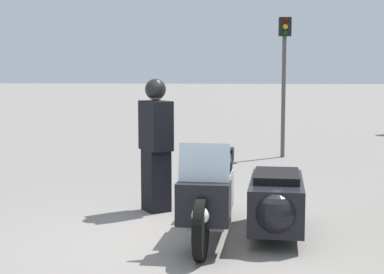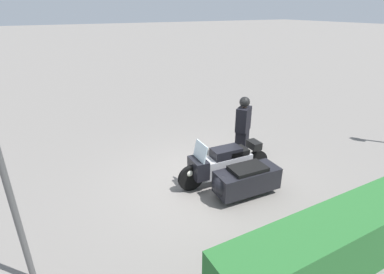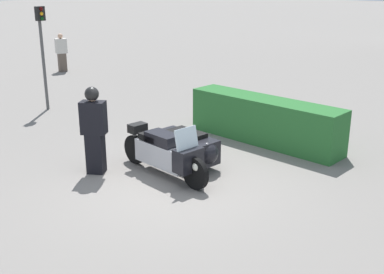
# 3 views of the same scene
# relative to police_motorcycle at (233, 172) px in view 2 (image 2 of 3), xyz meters

# --- Properties ---
(ground_plane) EXTENTS (160.00, 160.00, 0.00)m
(ground_plane) POSITION_rel_police_motorcycle_xyz_m (0.35, -0.57, -0.46)
(ground_plane) COLOR slate
(police_motorcycle) EXTENTS (2.47, 1.40, 1.15)m
(police_motorcycle) POSITION_rel_police_motorcycle_xyz_m (0.00, 0.00, 0.00)
(police_motorcycle) COLOR black
(police_motorcycle) RESTS_ON ground
(officer_rider) EXTENTS (0.57, 0.52, 1.78)m
(officer_rider) POSITION_rel_police_motorcycle_xyz_m (-1.17, -1.22, 0.48)
(officer_rider) COLOR black
(officer_rider) RESTS_ON ground
(hedge_bush_curbside) EXTENTS (3.95, 0.81, 1.08)m
(hedge_bush_curbside) POSITION_rel_police_motorcycle_xyz_m (0.20, 2.71, 0.08)
(hedge_bush_curbside) COLOR #28662D
(hedge_bush_curbside) RESTS_ON ground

